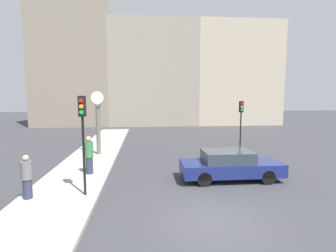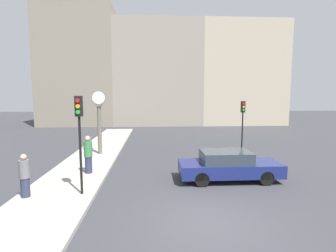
{
  "view_description": "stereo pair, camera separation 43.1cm",
  "coord_description": "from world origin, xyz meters",
  "px_view_note": "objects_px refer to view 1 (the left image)",
  "views": [
    {
      "loc": [
        -2.13,
        -7.58,
        3.86
      ],
      "look_at": [
        -0.78,
        7.28,
        2.16
      ],
      "focal_mm": 28.0,
      "sensor_mm": 36.0,
      "label": 1
    },
    {
      "loc": [
        -1.7,
        -7.62,
        3.86
      ],
      "look_at": [
        -0.78,
        7.28,
        2.16
      ],
      "focal_mm": 28.0,
      "sensor_mm": 36.0,
      "label": 2
    }
  ],
  "objects_px": {
    "street_clock": "(98,121)",
    "pedestrian_grey_jacket": "(27,177)",
    "traffic_light_near": "(83,125)",
    "pedestrian_green_hoodie": "(89,155)",
    "sedan_car": "(230,165)",
    "traffic_light_far": "(241,116)"
  },
  "relations": [
    {
      "from": "street_clock",
      "to": "pedestrian_grey_jacket",
      "type": "xyz_separation_m",
      "value": [
        -1.32,
        -7.3,
        -1.32
      ]
    },
    {
      "from": "traffic_light_near",
      "to": "pedestrian_green_hoodie",
      "type": "xyz_separation_m",
      "value": [
        -0.4,
        2.78,
        -1.76
      ]
    },
    {
      "from": "sedan_car",
      "to": "pedestrian_grey_jacket",
      "type": "distance_m",
      "value": 8.41
    },
    {
      "from": "pedestrian_grey_jacket",
      "to": "pedestrian_green_hoodie",
      "type": "bearing_deg",
      "value": 61.49
    },
    {
      "from": "sedan_car",
      "to": "street_clock",
      "type": "distance_m",
      "value": 8.88
    },
    {
      "from": "sedan_car",
      "to": "pedestrian_green_hoodie",
      "type": "relative_size",
      "value": 2.52
    },
    {
      "from": "sedan_car",
      "to": "traffic_light_far",
      "type": "height_order",
      "value": "traffic_light_far"
    },
    {
      "from": "traffic_light_far",
      "to": "street_clock",
      "type": "distance_m",
      "value": 9.51
    },
    {
      "from": "street_clock",
      "to": "pedestrian_green_hoodie",
      "type": "relative_size",
      "value": 2.23
    },
    {
      "from": "sedan_car",
      "to": "traffic_light_near",
      "type": "height_order",
      "value": "traffic_light_near"
    },
    {
      "from": "sedan_car",
      "to": "pedestrian_grey_jacket",
      "type": "xyz_separation_m",
      "value": [
        -8.19,
        -1.9,
        0.26
      ]
    },
    {
      "from": "pedestrian_green_hoodie",
      "to": "pedestrian_grey_jacket",
      "type": "height_order",
      "value": "pedestrian_green_hoodie"
    },
    {
      "from": "sedan_car",
      "to": "traffic_light_far",
      "type": "xyz_separation_m",
      "value": [
        2.63,
        5.7,
        1.85
      ]
    },
    {
      "from": "street_clock",
      "to": "traffic_light_near",
      "type": "bearing_deg",
      "value": -84.49
    },
    {
      "from": "traffic_light_near",
      "to": "traffic_light_far",
      "type": "height_order",
      "value": "traffic_light_near"
    },
    {
      "from": "traffic_light_near",
      "to": "pedestrian_grey_jacket",
      "type": "xyz_separation_m",
      "value": [
        -2.0,
        -0.17,
        -1.87
      ]
    },
    {
      "from": "pedestrian_green_hoodie",
      "to": "pedestrian_grey_jacket",
      "type": "relative_size",
      "value": 1.13
    },
    {
      "from": "traffic_light_far",
      "to": "pedestrian_grey_jacket",
      "type": "relative_size",
      "value": 2.19
    },
    {
      "from": "traffic_light_near",
      "to": "pedestrian_green_hoodie",
      "type": "bearing_deg",
      "value": 98.14
    },
    {
      "from": "sedan_car",
      "to": "pedestrian_grey_jacket",
      "type": "bearing_deg",
      "value": -166.94
    },
    {
      "from": "sedan_car",
      "to": "pedestrian_grey_jacket",
      "type": "height_order",
      "value": "pedestrian_grey_jacket"
    },
    {
      "from": "traffic_light_near",
      "to": "pedestrian_green_hoodie",
      "type": "distance_m",
      "value": 3.32
    }
  ]
}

